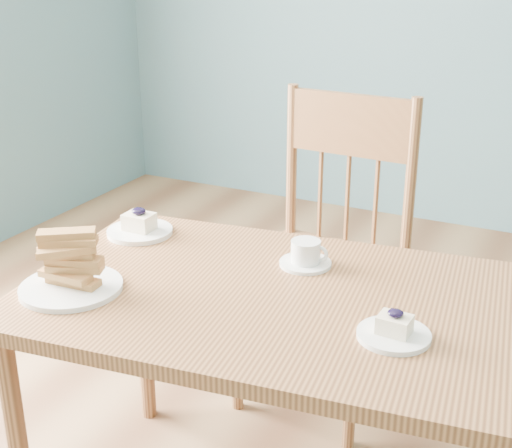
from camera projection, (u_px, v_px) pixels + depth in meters
name	position (u px, v px, depth m)	size (l,w,h in m)	color
dining_table	(297.00, 323.00, 1.64)	(1.34, 0.86, 0.68)	#A56C3E
dining_chair	(327.00, 252.00, 2.26)	(0.48, 0.46, 1.00)	#A56C3E
cheesecake_plate_near	(394.00, 331.00, 1.44)	(0.15, 0.15, 0.06)	white
cheesecake_plate_far	(140.00, 227.00, 1.96)	(0.18, 0.18, 0.08)	white
coffee_cup	(306.00, 255.00, 1.76)	(0.13, 0.13, 0.06)	white
biscotti_plate	(69.00, 271.00, 1.63)	(0.24, 0.24, 0.14)	white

